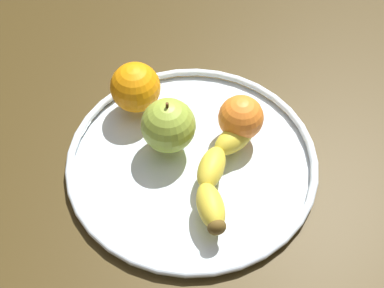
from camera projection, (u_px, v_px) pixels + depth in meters
The scene contains 6 objects.
ground_plane at pixel (192, 170), 80.54cm from camera, with size 118.47×118.47×4.00cm, color #3B2C11.
fruit_bowl at pixel (192, 159), 78.23cm from camera, with size 38.26×38.26×1.80cm.
banana at pixel (219, 172), 73.51cm from camera, with size 19.52×10.66×3.72cm.
apple at pixel (167, 127), 75.62cm from camera, with size 8.24×8.24×9.04cm.
orange_center at pixel (241, 118), 77.57cm from camera, with size 6.97×6.97×6.97cm, color orange.
orange_front_right at pixel (135, 87), 80.71cm from camera, with size 7.99×7.99×7.99cm, color orange.
Camera 1 is at (36.67, 27.12, 64.52)cm, focal length 48.03 mm.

